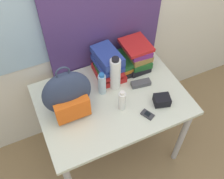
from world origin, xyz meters
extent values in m
cube|color=silver|center=(0.00, 0.86, 1.25)|extent=(6.00, 0.05, 2.50)
cube|color=#9EBCD1|center=(-0.43, 0.83, 1.30)|extent=(1.10, 0.01, 0.80)
cube|color=#4C336B|center=(0.14, 0.80, 1.25)|extent=(0.92, 0.04, 2.50)
cube|color=beige|center=(0.00, 0.39, 0.76)|extent=(1.09, 0.77, 0.03)
cylinder|color=#B2B2B7|center=(0.49, 0.06, 0.37)|extent=(0.05, 0.05, 0.75)
cylinder|color=#B2B2B7|center=(-0.49, 0.72, 0.37)|extent=(0.05, 0.05, 0.75)
cylinder|color=#B2B2B7|center=(0.49, 0.72, 0.37)|extent=(0.05, 0.05, 0.75)
ellipsoid|color=#2D3851|center=(-0.31, 0.42, 0.96)|extent=(0.34, 0.16, 0.36)
cube|color=#E05B19|center=(-0.31, 0.33, 0.88)|extent=(0.23, 0.06, 0.16)
torus|color=#2D3851|center=(-0.31, 0.42, 1.15)|extent=(0.10, 0.01, 0.10)
cube|color=red|center=(0.08, 0.61, 0.80)|extent=(0.21, 0.27, 0.05)
cube|color=#1E5623|center=(0.07, 0.61, 0.84)|extent=(0.18, 0.21, 0.03)
cube|color=red|center=(0.07, 0.62, 0.87)|extent=(0.16, 0.28, 0.02)
cube|color=navy|center=(0.07, 0.62, 0.90)|extent=(0.18, 0.25, 0.04)
cube|color=navy|center=(0.08, 0.62, 0.93)|extent=(0.19, 0.24, 0.04)
cube|color=navy|center=(0.07, 0.62, 0.98)|extent=(0.18, 0.27, 0.06)
cube|color=black|center=(0.21, 0.63, 0.80)|extent=(0.23, 0.24, 0.04)
cube|color=orange|center=(0.19, 0.63, 0.84)|extent=(0.16, 0.23, 0.04)
cube|color=#1E5623|center=(0.20, 0.63, 0.88)|extent=(0.22, 0.24, 0.03)
cube|color=black|center=(0.31, 0.62, 0.80)|extent=(0.17, 0.25, 0.05)
cube|color=#1E5623|center=(0.33, 0.61, 0.85)|extent=(0.17, 0.25, 0.05)
cube|color=olive|center=(0.33, 0.61, 0.90)|extent=(0.16, 0.22, 0.05)
cube|color=#6B2370|center=(0.33, 0.62, 0.95)|extent=(0.17, 0.23, 0.04)
cube|color=red|center=(0.32, 0.63, 0.98)|extent=(0.21, 0.24, 0.03)
cylinder|color=silver|center=(-0.04, 0.47, 0.86)|extent=(0.06, 0.06, 0.17)
cylinder|color=#286BB7|center=(-0.04, 0.47, 0.96)|extent=(0.04, 0.04, 0.02)
cylinder|color=white|center=(0.07, 0.48, 0.91)|extent=(0.08, 0.08, 0.27)
cylinder|color=black|center=(0.07, 0.48, 1.06)|extent=(0.05, 0.05, 0.02)
cylinder|color=white|center=(0.03, 0.28, 0.85)|extent=(0.05, 0.05, 0.16)
cylinder|color=white|center=(0.03, 0.28, 0.94)|extent=(0.03, 0.03, 0.02)
cube|color=#2D2D33|center=(0.16, 0.14, 0.78)|extent=(0.08, 0.10, 0.02)
cube|color=black|center=(0.16, 0.14, 0.79)|extent=(0.05, 0.05, 0.00)
cube|color=#47474C|center=(0.25, 0.41, 0.79)|extent=(0.16, 0.08, 0.04)
cube|color=black|center=(0.31, 0.20, 0.81)|extent=(0.13, 0.12, 0.07)
camera|label=1|loc=(-0.50, -0.69, 2.30)|focal=42.00mm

